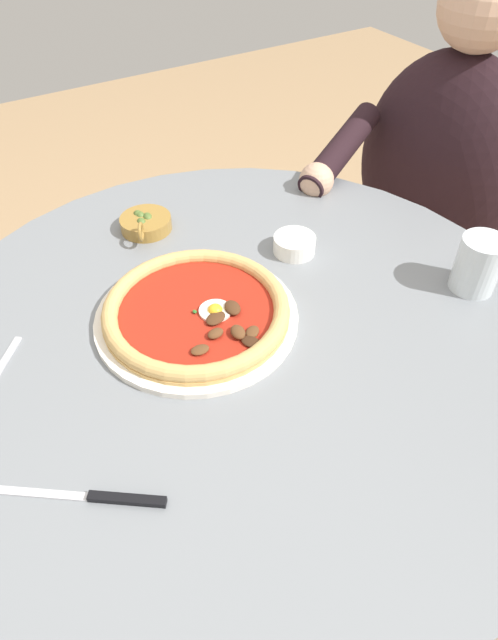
{
  "coord_description": "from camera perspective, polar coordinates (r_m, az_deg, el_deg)",
  "views": [
    {
      "loc": [
        -0.5,
        0.29,
        1.31
      ],
      "look_at": [
        -0.01,
        -0.01,
        0.75
      ],
      "focal_mm": 30.57,
      "sensor_mm": 36.0,
      "label": 1
    }
  ],
  "objects": [
    {
      "name": "dining_table",
      "position": [
        0.93,
        -0.93,
        -7.58
      ],
      "size": [
        0.97,
        0.97,
        0.73
      ],
      "color": "gray",
      "rests_on": "ground"
    },
    {
      "name": "steak_knife",
      "position": [
        0.67,
        -15.69,
        -17.41
      ],
      "size": [
        0.15,
        0.19,
        0.01
      ],
      "color": "silver",
      "rests_on": "dining_table"
    },
    {
      "name": "pizza_on_plate",
      "position": [
        0.82,
        -5.48,
        0.86
      ],
      "size": [
        0.31,
        0.31,
        0.03
      ],
      "color": "white",
      "rests_on": "dining_table"
    },
    {
      "name": "cafe_chair_diner",
      "position": [
        1.56,
        20.0,
        10.64
      ],
      "size": [
        0.55,
        0.55,
        0.84
      ],
      "color": "beige",
      "rests_on": "ground"
    },
    {
      "name": "olive_pan",
      "position": [
        1.02,
        -10.78,
        9.96
      ],
      "size": [
        0.11,
        0.09,
        0.05
      ],
      "color": "olive",
      "rests_on": "dining_table"
    },
    {
      "name": "ramekin_capers",
      "position": [
        0.95,
        4.78,
        7.95
      ],
      "size": [
        0.07,
        0.07,
        0.03
      ],
      "color": "white",
      "rests_on": "dining_table"
    },
    {
      "name": "diner_person",
      "position": [
        1.45,
        17.49,
        7.91
      ],
      "size": [
        0.44,
        0.57,
        1.12
      ],
      "color": "#282833",
      "rests_on": "ground"
    },
    {
      "name": "ground_plane",
      "position": [
        1.44,
        -0.64,
        -22.42
      ],
      "size": [
        6.0,
        6.0,
        0.02
      ],
      "primitive_type": "cube",
      "color": "tan"
    },
    {
      "name": "water_glass",
      "position": [
        0.93,
        22.77,
        5.12
      ],
      "size": [
        0.07,
        0.07,
        0.09
      ],
      "color": "silver",
      "rests_on": "dining_table"
    }
  ]
}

